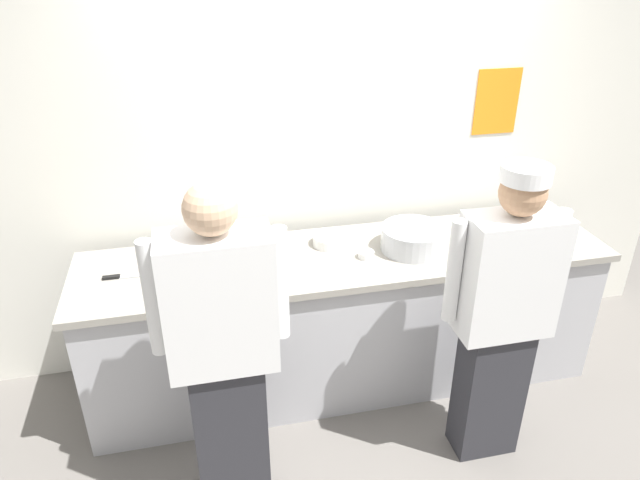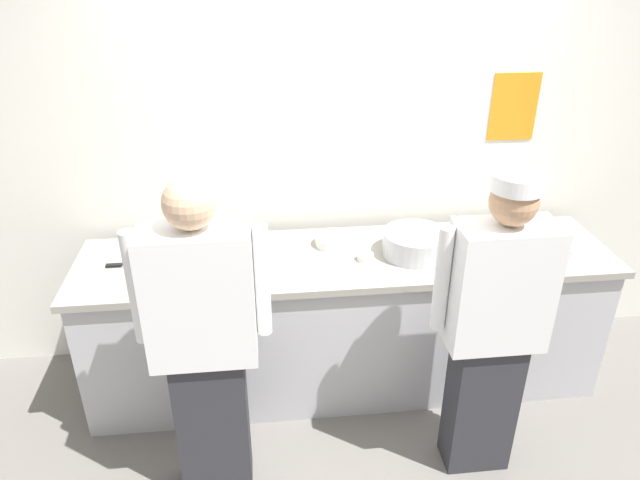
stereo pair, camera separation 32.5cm
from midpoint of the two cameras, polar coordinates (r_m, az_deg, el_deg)
name	(u,v)px [view 1 (the left image)]	position (r m, az deg, el deg)	size (l,w,h in m)	color
ground_plane	(361,419)	(3.54, 1.25, -17.18)	(9.00, 9.00, 0.00)	slate
wall_back	(327,145)	(3.54, -1.92, 9.19)	(4.74, 0.11, 2.75)	silver
prep_counter	(345,318)	(3.53, -0.16, -7.76)	(3.02, 0.72, 0.89)	#B2B2B7
chef_near_left	(223,348)	(2.66, -12.97, -10.42)	(0.61, 0.24, 1.66)	#2D2D33
chef_center	(502,313)	(2.93, 14.36, -7.06)	(0.59, 0.24, 1.62)	#2D2D33
plate_stack_front	(248,246)	(3.37, -9.78, -0.65)	(0.19, 0.19, 0.06)	white
plate_stack_rear	(331,240)	(3.39, -1.71, -0.05)	(0.21, 0.21, 0.06)	white
mixing_bowl_steel	(413,238)	(3.34, 6.37, 0.08)	(0.37, 0.37, 0.14)	#B7BABF
sheet_tray	(513,235)	(3.62, 15.92, 0.45)	(0.44, 0.33, 0.02)	#B7BABF
squeeze_bottle_primary	(218,271)	(3.02, -13.05, -3.04)	(0.06, 0.06, 0.20)	#56A333
ramekin_red_sauce	(231,271)	(3.15, -11.65, -3.10)	(0.09, 0.09, 0.04)	white
ramekin_green_sauce	(366,254)	(3.25, 1.69, -1.47)	(0.09, 0.09, 0.04)	white
deli_cup	(186,265)	(3.22, -15.78, -2.47)	(0.09, 0.09, 0.09)	white
chefs_knife	(125,276)	(3.30, -21.26, -3.39)	(0.27, 0.03, 0.02)	#B7BABF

